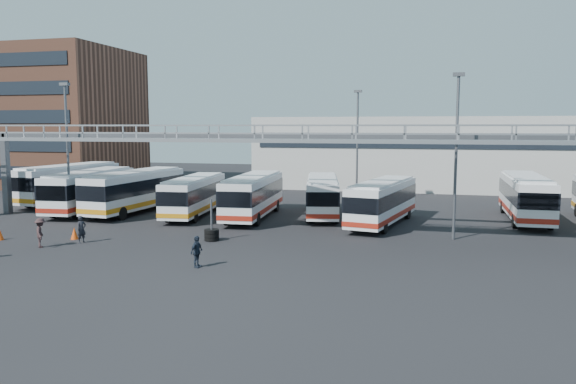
% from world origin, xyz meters
% --- Properties ---
extents(ground, '(140.00, 140.00, 0.00)m').
position_xyz_m(ground, '(0.00, 0.00, 0.00)').
color(ground, black).
rests_on(ground, ground).
extents(gantry, '(51.40, 5.15, 7.10)m').
position_xyz_m(gantry, '(0.00, 5.87, 5.51)').
color(gantry, gray).
rests_on(gantry, ground).
extents(apartment_building, '(18.00, 15.00, 16.00)m').
position_xyz_m(apartment_building, '(-34.00, 30.00, 8.00)').
color(apartment_building, brown).
rests_on(apartment_building, ground).
extents(warehouse, '(42.00, 14.00, 8.00)m').
position_xyz_m(warehouse, '(12.00, 38.00, 4.00)').
color(warehouse, '#9E9E99').
rests_on(warehouse, ground).
extents(light_pole_left, '(0.70, 0.35, 10.21)m').
position_xyz_m(light_pole_left, '(-16.00, 8.00, 5.73)').
color(light_pole_left, '#4C4F54').
rests_on(light_pole_left, ground).
extents(light_pole_mid, '(0.70, 0.35, 10.21)m').
position_xyz_m(light_pole_mid, '(12.00, 7.00, 5.73)').
color(light_pole_mid, '#4C4F54').
rests_on(light_pole_mid, ground).
extents(light_pole_back, '(0.70, 0.35, 10.21)m').
position_xyz_m(light_pole_back, '(4.00, 22.00, 5.73)').
color(light_pole_back, '#4C4F54').
rests_on(light_pole_back, ground).
extents(bus_0, '(3.69, 11.73, 3.50)m').
position_xyz_m(bus_0, '(-21.60, 15.69, 1.94)').
color(bus_0, silver).
rests_on(bus_0, ground).
extents(bus_1, '(3.49, 11.30, 3.38)m').
position_xyz_m(bus_1, '(-16.60, 11.53, 1.87)').
color(bus_1, silver).
rests_on(bus_1, ground).
extents(bus_2, '(3.44, 11.39, 3.41)m').
position_xyz_m(bus_2, '(-12.67, 11.91, 1.89)').
color(bus_2, silver).
rests_on(bus_2, ground).
extents(bus_3, '(3.40, 10.29, 3.07)m').
position_xyz_m(bus_3, '(-7.38, 11.59, 1.70)').
color(bus_3, silver).
rests_on(bus_3, ground).
extents(bus_4, '(3.27, 10.98, 3.29)m').
position_xyz_m(bus_4, '(-2.59, 11.77, 1.82)').
color(bus_4, silver).
rests_on(bus_4, ground).
extents(bus_5, '(4.28, 10.39, 3.07)m').
position_xyz_m(bus_5, '(2.38, 13.94, 1.70)').
color(bus_5, silver).
rests_on(bus_5, ground).
extents(bus_6, '(4.31, 10.65, 3.15)m').
position_xyz_m(bus_6, '(7.26, 11.16, 1.75)').
color(bus_6, silver).
rests_on(bus_6, ground).
extents(bus_8, '(2.64, 11.15, 3.38)m').
position_xyz_m(bus_8, '(17.39, 15.53, 1.87)').
color(bus_8, silver).
rests_on(bus_8, ground).
extents(pedestrian_a, '(0.57, 0.70, 1.65)m').
position_xyz_m(pedestrian_a, '(-9.76, 0.34, 0.83)').
color(pedestrian_a, black).
rests_on(pedestrian_a, ground).
extents(pedestrian_c, '(1.16, 1.29, 1.73)m').
position_xyz_m(pedestrian_c, '(-11.27, -1.39, 0.87)').
color(pedestrian_c, '#322122').
rests_on(pedestrian_c, ground).
extents(pedestrian_d, '(0.56, 0.99, 1.60)m').
position_xyz_m(pedestrian_d, '(-0.63, -3.44, 0.80)').
color(pedestrian_d, '#1B2431').
rests_on(pedestrian_d, ground).
extents(cone_left, '(0.61, 0.61, 0.74)m').
position_xyz_m(cone_left, '(-10.87, 1.19, 0.37)').
color(cone_left, '#D0420B').
rests_on(cone_left, ground).
extents(tire_stack, '(0.90, 0.90, 2.58)m').
position_xyz_m(tire_stack, '(-2.40, 2.88, 0.43)').
color(tire_stack, black).
rests_on(tire_stack, ground).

